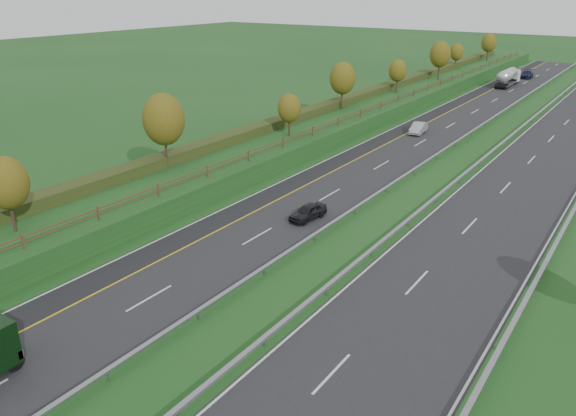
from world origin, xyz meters
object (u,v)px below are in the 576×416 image
object	(u,v)px
car_silver_mid	(418,128)
car_small_far	(527,74)
road_tanker	(508,77)
car_dark_near	(308,212)

from	to	relation	value
car_silver_mid	car_small_far	world-z (taller)	car_small_far
road_tanker	car_small_far	world-z (taller)	road_tanker
car_silver_mid	car_dark_near	bearing A→B (deg)	-90.44
road_tanker	car_dark_near	bearing A→B (deg)	-87.46
car_silver_mid	car_small_far	size ratio (longest dim) A/B	0.81
car_silver_mid	car_small_far	xyz separation A→B (m)	(0.95, 62.23, 0.07)
car_dark_near	car_silver_mid	bearing A→B (deg)	103.87
car_small_far	car_silver_mid	bearing A→B (deg)	-95.12
car_dark_near	car_silver_mid	size ratio (longest dim) A/B	0.88
car_silver_mid	car_small_far	distance (m)	62.23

